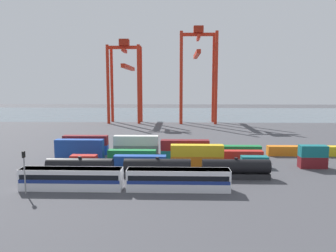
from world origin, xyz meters
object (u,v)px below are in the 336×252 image
at_px(passenger_train, 125,178).
at_px(shipping_container_20, 238,150).
at_px(freight_tank_row, 157,168).
at_px(shipping_container_15, 86,150).
at_px(shipping_container_21, 290,151).
at_px(shipping_container_11, 132,155).
at_px(gantry_crane_central, 198,65).
at_px(signal_mast, 24,166).
at_px(shipping_container_0, 84,161).
at_px(gantry_crane_west, 126,73).

bearing_deg(passenger_train, shipping_container_20, 49.01).
height_order(freight_tank_row, shipping_container_15, freight_tank_row).
xyz_separation_m(shipping_container_20, shipping_container_21, (13.86, 0.00, 0.00)).
relative_size(shipping_container_11, shipping_container_21, 1.00).
bearing_deg(gantry_crane_central, shipping_container_15, -114.08).
distance_m(freight_tank_row, shipping_container_11, 17.07).
xyz_separation_m(signal_mast, gantry_crane_central, (36.47, 111.29, 24.24)).
distance_m(shipping_container_15, gantry_crane_central, 90.80).
xyz_separation_m(freight_tank_row, shipping_container_0, (-17.79, 8.89, -0.70)).
distance_m(passenger_train, gantry_crane_central, 113.71).
bearing_deg(shipping_container_0, shipping_container_20, 18.67).
bearing_deg(shipping_container_21, gantry_crane_west, 125.65).
height_order(signal_mast, shipping_container_21, signal_mast).
height_order(passenger_train, gantry_crane_west, gantry_crane_west).
relative_size(shipping_container_0, shipping_container_11, 0.50).
distance_m(shipping_container_0, shipping_container_11, 12.24).
bearing_deg(shipping_container_0, shipping_container_15, 104.19).
xyz_separation_m(freight_tank_row, shipping_container_21, (34.38, 21.84, -0.70)).
xyz_separation_m(passenger_train, shipping_container_11, (-2.02, 23.33, -0.84)).
height_order(shipping_container_11, shipping_container_21, same).
distance_m(freight_tank_row, shipping_container_15, 30.35).
bearing_deg(shipping_container_11, shipping_container_20, 13.06).
bearing_deg(shipping_container_0, gantry_crane_west, 93.04).
height_order(signal_mast, shipping_container_15, signal_mast).
bearing_deg(gantry_crane_central, freight_tank_row, -98.02).
xyz_separation_m(shipping_container_15, shipping_container_20, (41.58, 0.00, 0.00)).
bearing_deg(passenger_train, shipping_container_0, 126.35).
bearing_deg(shipping_container_15, gantry_crane_west, 91.19).
distance_m(shipping_container_11, shipping_container_20, 28.66).
bearing_deg(shipping_container_15, gantry_crane_central, 65.92).
distance_m(freight_tank_row, gantry_crane_west, 106.49).
relative_size(freight_tank_row, shipping_container_20, 3.75).
bearing_deg(shipping_container_15, signal_mast, -92.13).
bearing_deg(shipping_container_21, signal_mast, -150.25).
relative_size(freight_tank_row, gantry_crane_west, 1.09).
bearing_deg(gantry_crane_central, signal_mast, -108.14).
bearing_deg(gantry_crane_west, signal_mast, -89.77).
height_order(passenger_train, shipping_container_15, passenger_train).
distance_m(shipping_container_0, shipping_container_21, 53.75).
bearing_deg(shipping_container_0, shipping_container_21, 13.94).
relative_size(passenger_train, gantry_crane_west, 0.90).
bearing_deg(gantry_crane_west, freight_tank_row, -77.38).
relative_size(shipping_container_0, gantry_crane_west, 0.14).
bearing_deg(shipping_container_20, signal_mast, -142.88).
relative_size(shipping_container_20, gantry_crane_west, 0.29).
relative_size(passenger_train, signal_mast, 5.01).
bearing_deg(shipping_container_11, gantry_crane_central, 75.80).
bearing_deg(shipping_container_21, gantry_crane_central, 104.35).
bearing_deg(freight_tank_row, shipping_container_20, 46.78).
xyz_separation_m(shipping_container_0, shipping_container_21, (52.17, 12.95, 0.00)).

